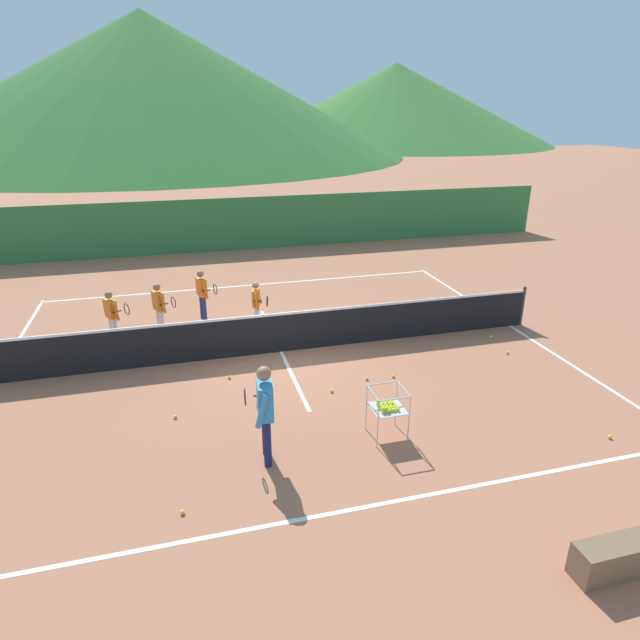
{
  "coord_description": "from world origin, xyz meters",
  "views": [
    {
      "loc": [
        -2.11,
        -11.31,
        5.36
      ],
      "look_at": [
        0.86,
        -0.34,
        0.84
      ],
      "focal_mm": 30.17,
      "sensor_mm": 36.0,
      "label": 1
    }
  ],
  "objects_px": {
    "student_0": "(112,312)",
    "tennis_ball_1": "(367,379)",
    "tennis_net": "(280,332)",
    "courtside_bench": "(629,555)",
    "ball_cart": "(387,407)",
    "instructor": "(265,405)",
    "tennis_ball_0": "(491,337)",
    "student_1": "(159,304)",
    "tennis_ball_8": "(175,417)",
    "tennis_ball_4": "(610,437)",
    "student_3": "(257,301)",
    "tennis_ball_6": "(332,391)",
    "tennis_ball_7": "(182,512)",
    "tennis_ball_5": "(508,352)",
    "student_2": "(202,290)",
    "tennis_ball_3": "(229,377)",
    "tennis_ball_2": "(393,376)"
  },
  "relations": [
    {
      "from": "tennis_ball_3",
      "to": "tennis_ball_4",
      "type": "bearing_deg",
      "value": -32.78
    },
    {
      "from": "student_1",
      "to": "tennis_ball_5",
      "type": "relative_size",
      "value": 19.71
    },
    {
      "from": "student_3",
      "to": "student_0",
      "type": "bearing_deg",
      "value": 179.48
    },
    {
      "from": "tennis_ball_2",
      "to": "tennis_ball_5",
      "type": "height_order",
      "value": "same"
    },
    {
      "from": "student_1",
      "to": "tennis_ball_4",
      "type": "bearing_deg",
      "value": -42.24
    },
    {
      "from": "student_0",
      "to": "tennis_ball_6",
      "type": "bearing_deg",
      "value": -40.74
    },
    {
      "from": "tennis_ball_0",
      "to": "tennis_ball_1",
      "type": "distance_m",
      "value": 3.95
    },
    {
      "from": "instructor",
      "to": "tennis_ball_2",
      "type": "relative_size",
      "value": 24.85
    },
    {
      "from": "tennis_ball_0",
      "to": "ball_cart",
      "type": "bearing_deg",
      "value": -141.27
    },
    {
      "from": "tennis_net",
      "to": "tennis_ball_3",
      "type": "bearing_deg",
      "value": -141.71
    },
    {
      "from": "tennis_net",
      "to": "tennis_ball_2",
      "type": "distance_m",
      "value": 2.84
    },
    {
      "from": "tennis_net",
      "to": "student_2",
      "type": "bearing_deg",
      "value": 121.65
    },
    {
      "from": "student_0",
      "to": "tennis_ball_1",
      "type": "distance_m",
      "value": 6.35
    },
    {
      "from": "tennis_ball_2",
      "to": "tennis_ball_1",
      "type": "bearing_deg",
      "value": 176.16
    },
    {
      "from": "tennis_ball_1",
      "to": "tennis_ball_4",
      "type": "relative_size",
      "value": 1.0
    },
    {
      "from": "tennis_net",
      "to": "tennis_ball_7",
      "type": "bearing_deg",
      "value": -115.83
    },
    {
      "from": "student_0",
      "to": "tennis_ball_7",
      "type": "xyz_separation_m",
      "value": [
        1.38,
        -6.58,
        -0.75
      ]
    },
    {
      "from": "student_0",
      "to": "tennis_ball_1",
      "type": "bearing_deg",
      "value": -33.46
    },
    {
      "from": "instructor",
      "to": "tennis_net",
      "type": "bearing_deg",
      "value": 75.59
    },
    {
      "from": "tennis_ball_1",
      "to": "tennis_ball_3",
      "type": "height_order",
      "value": "same"
    },
    {
      "from": "tennis_ball_1",
      "to": "courtside_bench",
      "type": "distance_m",
      "value": 5.72
    },
    {
      "from": "tennis_ball_5",
      "to": "student_3",
      "type": "bearing_deg",
      "value": 150.2
    },
    {
      "from": "tennis_ball_0",
      "to": "tennis_ball_4",
      "type": "relative_size",
      "value": 1.0
    },
    {
      "from": "student_3",
      "to": "tennis_ball_0",
      "type": "xyz_separation_m",
      "value": [
        5.51,
        -2.17,
        -0.72
      ]
    },
    {
      "from": "tennis_net",
      "to": "ball_cart",
      "type": "relative_size",
      "value": 14.39
    },
    {
      "from": "student_0",
      "to": "student_3",
      "type": "bearing_deg",
      "value": -0.52
    },
    {
      "from": "tennis_ball_2",
      "to": "tennis_ball_6",
      "type": "relative_size",
      "value": 1.0
    },
    {
      "from": "student_0",
      "to": "tennis_ball_0",
      "type": "height_order",
      "value": "student_0"
    },
    {
      "from": "courtside_bench",
      "to": "tennis_ball_0",
      "type": "bearing_deg",
      "value": 71.25
    },
    {
      "from": "tennis_ball_2",
      "to": "tennis_ball_4",
      "type": "relative_size",
      "value": 1.0
    },
    {
      "from": "student_1",
      "to": "tennis_ball_6",
      "type": "xyz_separation_m",
      "value": [
        3.3,
        -4.0,
        -0.77
      ]
    },
    {
      "from": "student_1",
      "to": "tennis_ball_8",
      "type": "bearing_deg",
      "value": -86.77
    },
    {
      "from": "instructor",
      "to": "tennis_ball_2",
      "type": "bearing_deg",
      "value": 34.44
    },
    {
      "from": "student_1",
      "to": "tennis_ball_2",
      "type": "relative_size",
      "value": 19.71
    },
    {
      "from": "tennis_ball_5",
      "to": "courtside_bench",
      "type": "height_order",
      "value": "courtside_bench"
    },
    {
      "from": "tennis_ball_7",
      "to": "tennis_ball_2",
      "type": "bearing_deg",
      "value": 34.48
    },
    {
      "from": "instructor",
      "to": "tennis_ball_7",
      "type": "relative_size",
      "value": 24.85
    },
    {
      "from": "student_2",
      "to": "ball_cart",
      "type": "bearing_deg",
      "value": -67.55
    },
    {
      "from": "student_0",
      "to": "ball_cart",
      "type": "xyz_separation_m",
      "value": [
        4.88,
        -5.51,
        -0.2
      ]
    },
    {
      "from": "ball_cart",
      "to": "tennis_ball_5",
      "type": "bearing_deg",
      "value": 30.96
    },
    {
      "from": "tennis_net",
      "to": "tennis_ball_1",
      "type": "bearing_deg",
      "value": -51.71
    },
    {
      "from": "instructor",
      "to": "tennis_ball_4",
      "type": "bearing_deg",
      "value": -9.43
    },
    {
      "from": "student_2",
      "to": "student_1",
      "type": "bearing_deg",
      "value": -145.17
    },
    {
      "from": "student_0",
      "to": "tennis_ball_7",
      "type": "bearing_deg",
      "value": -78.13
    },
    {
      "from": "tennis_ball_5",
      "to": "tennis_ball_7",
      "type": "distance_m",
      "value": 8.26
    },
    {
      "from": "tennis_net",
      "to": "courtside_bench",
      "type": "distance_m",
      "value": 7.96
    },
    {
      "from": "instructor",
      "to": "tennis_ball_0",
      "type": "relative_size",
      "value": 24.85
    },
    {
      "from": "tennis_ball_5",
      "to": "tennis_ball_8",
      "type": "xyz_separation_m",
      "value": [
        -7.54,
        -0.86,
        0.0
      ]
    },
    {
      "from": "tennis_ball_0",
      "to": "tennis_ball_2",
      "type": "bearing_deg",
      "value": -157.34
    },
    {
      "from": "student_3",
      "to": "tennis_ball_8",
      "type": "xyz_separation_m",
      "value": [
        -2.16,
        -3.94,
        -0.72
      ]
    }
  ]
}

